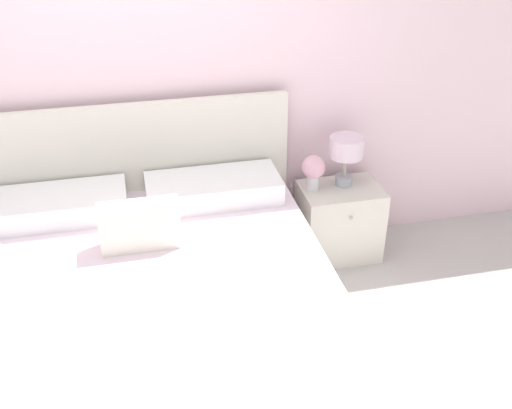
% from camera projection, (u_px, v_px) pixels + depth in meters
% --- Properties ---
extents(ground_plane, '(12.00, 12.00, 0.00)m').
position_uv_depth(ground_plane, '(144.00, 261.00, 4.00)').
color(ground_plane, '#BCB7B2').
extents(wall_back, '(8.00, 0.06, 2.60)m').
position_uv_depth(wall_back, '(121.00, 67.00, 3.41)').
color(wall_back, silver).
rests_on(wall_back, ground_plane).
extents(bed, '(1.92, 2.03, 1.11)m').
position_uv_depth(bed, '(150.00, 317.00, 3.06)').
color(bed, white).
rests_on(bed, ground_plane).
extents(nightstand, '(0.52, 0.38, 0.50)m').
position_uv_depth(nightstand, '(339.00, 222.00, 3.96)').
color(nightstand, silver).
rests_on(nightstand, ground_plane).
extents(table_lamp, '(0.22, 0.22, 0.33)m').
position_uv_depth(table_lamp, '(346.00, 151.00, 3.76)').
color(table_lamp, '#A8B2BC').
rests_on(table_lamp, nightstand).
extents(flower_vase, '(0.15, 0.15, 0.23)m').
position_uv_depth(flower_vase, '(313.00, 170.00, 3.75)').
color(flower_vase, white).
rests_on(flower_vase, nightstand).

